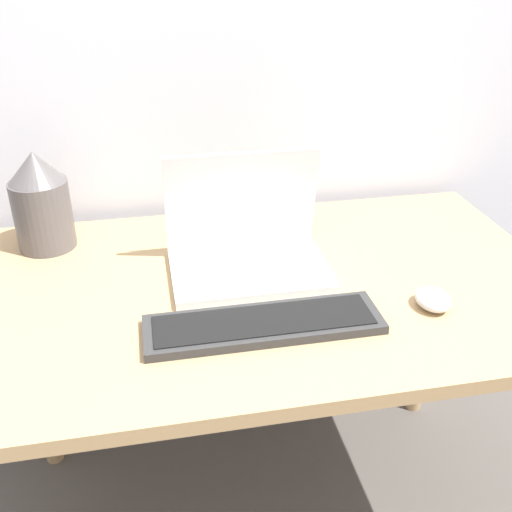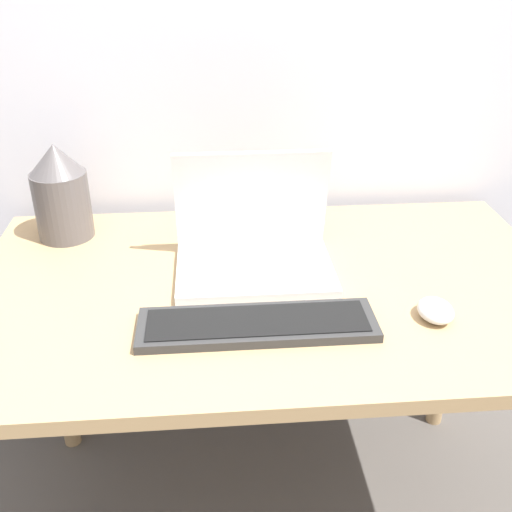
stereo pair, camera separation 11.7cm
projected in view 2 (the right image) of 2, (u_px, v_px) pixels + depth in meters
The scene contains 6 objects.
wall_back at pixel (254, 9), 1.44m from camera, with size 6.00×0.05×2.50m.
desk at pixel (270, 317), 1.32m from camera, with size 1.27×0.77×0.76m.
laptop at pixel (254, 245), 1.31m from camera, with size 0.34×0.24×0.25m.
keyboard at pixel (257, 324), 1.12m from camera, with size 0.45×0.13×0.02m.
mouse at pixel (436, 310), 1.15m from camera, with size 0.07×0.08×0.04m.
vase at pixel (61, 193), 1.42m from camera, with size 0.13×0.13×0.23m.
Camera 2 is at (-0.12, -0.70, 1.41)m, focal length 42.00 mm.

